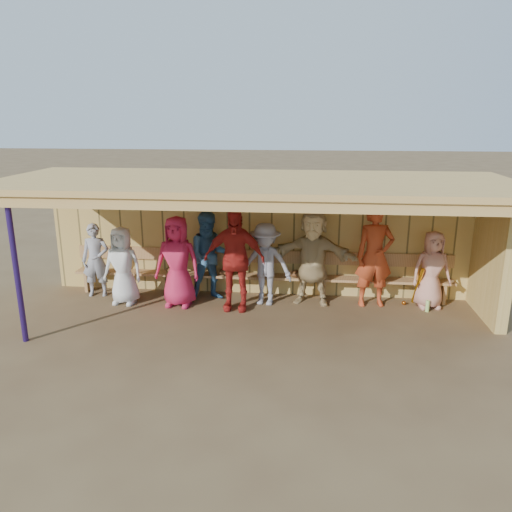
{
  "coord_description": "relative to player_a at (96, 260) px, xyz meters",
  "views": [
    {
      "loc": [
        0.89,
        -8.43,
        3.55
      ],
      "look_at": [
        0.0,
        0.35,
        1.05
      ],
      "focal_mm": 35.0,
      "sensor_mm": 36.0,
      "label": 1
    }
  ],
  "objects": [
    {
      "name": "ground",
      "position": [
        3.28,
        -0.79,
        -0.74
      ],
      "size": [
        90.0,
        90.0,
        0.0
      ],
      "primitive_type": "plane",
      "color": "brown",
      "rests_on": "ground"
    },
    {
      "name": "player_a",
      "position": [
        0.0,
        0.0,
        0.0
      ],
      "size": [
        0.59,
        0.44,
        1.49
      ],
      "primitive_type": "imported",
      "rotation": [
        0.0,
        0.0,
        0.17
      ],
      "color": "gray",
      "rests_on": "ground"
    },
    {
      "name": "player_b",
      "position": [
        0.69,
        -0.36,
        0.02
      ],
      "size": [
        0.78,
        0.54,
        1.52
      ],
      "primitive_type": "imported",
      "rotation": [
        0.0,
        0.0,
        -0.07
      ],
      "color": "silver",
      "rests_on": "ground"
    },
    {
      "name": "player_c",
      "position": [
        2.32,
        0.02,
        0.14
      ],
      "size": [
        1.02,
        0.89,
        1.77
      ],
      "primitive_type": "imported",
      "rotation": [
        0.0,
        0.0,
        0.29
      ],
      "color": "#33628D",
      "rests_on": "ground"
    },
    {
      "name": "player_d",
      "position": [
        2.87,
        -0.44,
        0.23
      ],
      "size": [
        1.15,
        0.5,
        1.94
      ],
      "primitive_type": "imported",
      "rotation": [
        0.0,
        0.0,
        -0.02
      ],
      "color": "#B0221C",
      "rests_on": "ground"
    },
    {
      "name": "player_e",
      "position": [
        3.42,
        -0.13,
        0.06
      ],
      "size": [
        1.12,
        0.75,
        1.6
      ],
      "primitive_type": "imported",
      "rotation": [
        0.0,
        0.0,
        -0.16
      ],
      "color": "gray",
      "rests_on": "ground"
    },
    {
      "name": "player_f",
      "position": [
        4.32,
        0.02,
        0.19
      ],
      "size": [
        1.8,
        0.82,
        1.87
      ],
      "primitive_type": "imported",
      "rotation": [
        0.0,
        0.0,
        -0.16
      ],
      "color": "tan",
      "rests_on": "ground"
    },
    {
      "name": "player_g",
      "position": [
        5.49,
        0.02,
        0.24
      ],
      "size": [
        0.78,
        0.57,
        1.97
      ],
      "primitive_type": "imported",
      "rotation": [
        0.0,
        0.0,
        0.15
      ],
      "color": "#B13D1C",
      "rests_on": "ground"
    },
    {
      "name": "player_h",
      "position": [
        6.56,
        0.02,
        0.0
      ],
      "size": [
        0.79,
        0.57,
        1.49
      ],
      "primitive_type": "imported",
      "rotation": [
        0.0,
        0.0,
        0.14
      ],
      "color": "tan",
      "rests_on": "ground"
    },
    {
      "name": "player_extra",
      "position": [
        1.77,
        -0.36,
        0.13
      ],
      "size": [
        0.89,
        0.61,
        1.75
      ],
      "primitive_type": "imported",
      "rotation": [
        0.0,
        0.0,
        -0.06
      ],
      "color": "#BF1E44",
      "rests_on": "ground"
    },
    {
      "name": "dugout_structure",
      "position": [
        3.67,
        -0.11,
        0.95
      ],
      "size": [
        8.8,
        3.2,
        2.5
      ],
      "color": "tan",
      "rests_on": "ground"
    },
    {
      "name": "bench",
      "position": [
        3.28,
        0.32,
        -0.22
      ],
      "size": [
        7.6,
        0.34,
        0.93
      ],
      "color": "tan",
      "rests_on": "ground"
    },
    {
      "name": "dugout_equipment",
      "position": [
        3.38,
        0.19,
        -0.25
      ],
      "size": [
        5.16,
        0.62,
        0.8
      ],
      "color": "gold",
      "rests_on": "ground"
    }
  ]
}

